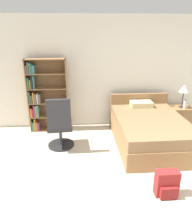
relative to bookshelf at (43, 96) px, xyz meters
The scene contains 8 objects.
wall_back 1.98m from the bookshelf, ahead, with size 9.00×0.06×2.60m.
bookshelf is the anchor object (origin of this frame).
bed 2.49m from the bookshelf, 20.88° to the right, with size 1.39×1.97×0.83m.
office_chair 1.10m from the bookshelf, 65.81° to the right, with size 0.53×0.60×1.10m.
nightstand 3.36m from the bookshelf, ahead, with size 0.49×0.43×0.50m.
table_lamp 3.31m from the bookshelf, ahead, with size 0.24×0.24×0.57m.
water_bottle 3.33m from the bookshelf, ahead, with size 0.06×0.06×0.23m.
backpack_red 3.25m from the bookshelf, 50.06° to the right, with size 0.33×0.22×0.40m.
Camera 1 is at (-1.08, -1.92, 2.26)m, focal length 35.00 mm.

